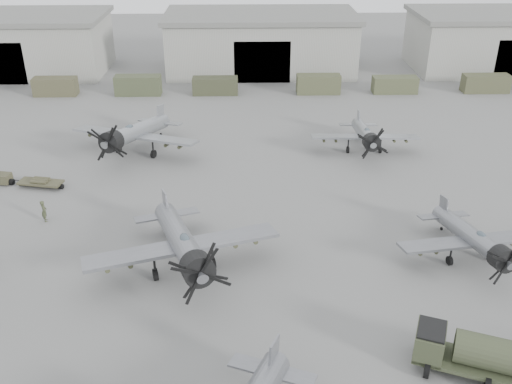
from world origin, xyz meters
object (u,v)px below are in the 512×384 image
aircraft_mid_1 (183,245)px  aircraft_mid_2 (476,240)px  fuel_tanker (478,353)px  aircraft_far_0 (133,133)px  aircraft_far_1 (366,135)px  ground_crew (44,211)px  tug_trailer (15,180)px

aircraft_mid_1 → aircraft_mid_2: aircraft_mid_1 is taller
aircraft_mid_2 → fuel_tanker: bearing=-118.2°
aircraft_far_0 → aircraft_far_1: (24.26, 0.07, -0.43)m
fuel_tanker → aircraft_far_1: bearing=112.2°
ground_crew → tug_trailer: bearing=13.8°
ground_crew → aircraft_mid_1: bearing=-144.0°
aircraft_mid_1 → aircraft_mid_2: (21.26, 0.96, -0.51)m
aircraft_far_0 → ground_crew: aircraft_far_0 is taller
fuel_tanker → ground_crew: 34.88m
aircraft_far_1 → fuel_tanker: 31.55m
fuel_tanker → ground_crew: (-29.86, 18.02, -0.61)m
aircraft_mid_2 → fuel_tanker: (-3.86, -11.03, -0.48)m
aircraft_mid_1 → fuel_tanker: size_ratio=1.88×
aircraft_far_0 → tug_trailer: size_ratio=1.88×
aircraft_far_1 → tug_trailer: size_ratio=1.56×
aircraft_mid_1 → aircraft_far_0: aircraft_mid_1 is taller
aircraft_mid_2 → aircraft_far_0: (-28.36, 20.45, 0.45)m
aircraft_far_0 → ground_crew: bearing=-91.8°
aircraft_mid_2 → ground_crew: bearing=159.4°
aircraft_mid_1 → tug_trailer: bearing=121.3°
aircraft_mid_2 → tug_trailer: 41.00m
fuel_tanker → tug_trailer: bearing=166.1°
fuel_tanker → tug_trailer: size_ratio=1.03×
aircraft_far_1 → ground_crew: (-29.62, -13.52, -1.11)m
aircraft_mid_1 → tug_trailer: aircraft_mid_1 is taller
aircraft_mid_1 → aircraft_far_1: (17.17, 21.47, -0.49)m
aircraft_far_1 → ground_crew: 32.58m
fuel_tanker → tug_trailer: (-34.70, 24.87, -1.03)m
aircraft_far_1 → fuel_tanker: (0.24, -31.55, -0.50)m
ground_crew → aircraft_mid_2: bearing=-123.2°
ground_crew → aircraft_far_1: bearing=-86.9°
aircraft_mid_1 → aircraft_far_1: bearing=33.2°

